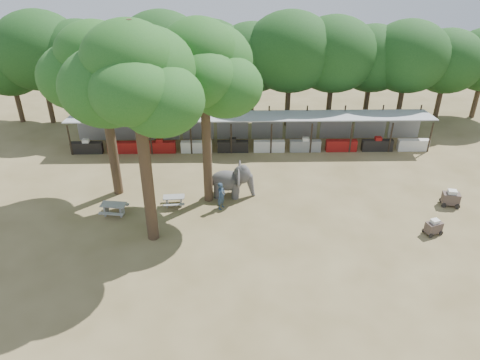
{
  "coord_description": "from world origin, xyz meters",
  "views": [
    {
      "loc": [
        -1.48,
        -19.62,
        16.15
      ],
      "look_at": [
        -1.0,
        5.0,
        2.0
      ],
      "focal_mm": 35.0,
      "sensor_mm": 36.0,
      "label": 1
    }
  ],
  "objects_px": {
    "picnic_table_near": "(114,208)",
    "picnic_table_far": "(174,200)",
    "handler": "(221,196)",
    "cart_back": "(451,198)",
    "yard_tree_center": "(134,79)",
    "yard_tree_back": "(201,69)",
    "yard_tree_left": "(99,70)",
    "cart_front": "(434,227)",
    "elephant": "(232,180)"
  },
  "relations": [
    {
      "from": "handler",
      "to": "picnic_table_far",
      "type": "xyz_separation_m",
      "value": [
        -2.99,
        0.35,
        -0.47
      ]
    },
    {
      "from": "elephant",
      "to": "picnic_table_far",
      "type": "xyz_separation_m",
      "value": [
        -3.67,
        -1.19,
        -0.69
      ]
    },
    {
      "from": "picnic_table_near",
      "to": "cart_back",
      "type": "relative_size",
      "value": 1.35
    },
    {
      "from": "handler",
      "to": "cart_front",
      "type": "relative_size",
      "value": 1.56
    },
    {
      "from": "handler",
      "to": "cart_back",
      "type": "distance_m",
      "value": 14.44
    },
    {
      "from": "yard_tree_center",
      "to": "elephant",
      "type": "xyz_separation_m",
      "value": [
        4.65,
        4.32,
        -8.08
      ]
    },
    {
      "from": "yard_tree_back",
      "to": "cart_front",
      "type": "bearing_deg",
      "value": -17.43
    },
    {
      "from": "yard_tree_left",
      "to": "cart_back",
      "type": "bearing_deg",
      "value": -5.8
    },
    {
      "from": "yard_tree_center",
      "to": "picnic_table_far",
      "type": "bearing_deg",
      "value": 72.64
    },
    {
      "from": "yard_tree_center",
      "to": "picnic_table_near",
      "type": "distance_m",
      "value": 9.35
    },
    {
      "from": "yard_tree_back",
      "to": "handler",
      "type": "distance_m",
      "value": 7.8
    },
    {
      "from": "yard_tree_left",
      "to": "yard_tree_center",
      "type": "xyz_separation_m",
      "value": [
        3.0,
        -5.0,
        1.01
      ]
    },
    {
      "from": "cart_front",
      "to": "handler",
      "type": "bearing_deg",
      "value": 146.63
    },
    {
      "from": "picnic_table_far",
      "to": "handler",
      "type": "bearing_deg",
      "value": -10.85
    },
    {
      "from": "yard_tree_back",
      "to": "elephant",
      "type": "xyz_separation_m",
      "value": [
        1.65,
        0.32,
        -7.42
      ]
    },
    {
      "from": "picnic_table_near",
      "to": "elephant",
      "type": "bearing_deg",
      "value": 23.94
    },
    {
      "from": "cart_front",
      "to": "yard_tree_left",
      "type": "bearing_deg",
      "value": 145.08
    },
    {
      "from": "handler",
      "to": "yard_tree_left",
      "type": "bearing_deg",
      "value": 102.51
    },
    {
      "from": "yard_tree_left",
      "to": "elephant",
      "type": "bearing_deg",
      "value": -5.07
    },
    {
      "from": "yard_tree_left",
      "to": "picnic_table_far",
      "type": "bearing_deg",
      "value": -25.1
    },
    {
      "from": "yard_tree_center",
      "to": "yard_tree_back",
      "type": "distance_m",
      "value": 5.04
    },
    {
      "from": "yard_tree_center",
      "to": "picnic_table_far",
      "type": "xyz_separation_m",
      "value": [
        0.98,
        3.14,
        -8.78
      ]
    },
    {
      "from": "handler",
      "to": "picnic_table_far",
      "type": "relative_size",
      "value": 1.28
    },
    {
      "from": "yard_tree_back",
      "to": "cart_back",
      "type": "xyz_separation_m",
      "value": [
        15.41,
        -1.17,
        -8.0
      ]
    },
    {
      "from": "yard_tree_center",
      "to": "handler",
      "type": "relative_size",
      "value": 6.69
    },
    {
      "from": "handler",
      "to": "picnic_table_far",
      "type": "distance_m",
      "value": 3.05
    },
    {
      "from": "handler",
      "to": "picnic_table_near",
      "type": "distance_m",
      "value": 6.59
    },
    {
      "from": "yard_tree_left",
      "to": "picnic_table_near",
      "type": "bearing_deg",
      "value": -81.51
    },
    {
      "from": "yard_tree_back",
      "to": "picnic_table_far",
      "type": "height_order",
      "value": "yard_tree_back"
    },
    {
      "from": "yard_tree_back",
      "to": "handler",
      "type": "xyz_separation_m",
      "value": [
        0.97,
        -1.22,
        -7.64
      ]
    },
    {
      "from": "picnic_table_near",
      "to": "cart_front",
      "type": "xyz_separation_m",
      "value": [
        18.78,
        -2.33,
        -0.01
      ]
    },
    {
      "from": "yard_tree_left",
      "to": "elephant",
      "type": "distance_m",
      "value": 10.45
    },
    {
      "from": "yard_tree_back",
      "to": "cart_front",
      "type": "xyz_separation_m",
      "value": [
        13.2,
        -4.14,
        -8.06
      ]
    },
    {
      "from": "yard_tree_center",
      "to": "elephant",
      "type": "height_order",
      "value": "yard_tree_center"
    },
    {
      "from": "handler",
      "to": "cart_back",
      "type": "height_order",
      "value": "handler"
    },
    {
      "from": "yard_tree_left",
      "to": "handler",
      "type": "xyz_separation_m",
      "value": [
        6.97,
        -2.22,
        -7.3
      ]
    },
    {
      "from": "yard_tree_left",
      "to": "cart_front",
      "type": "relative_size",
      "value": 9.56
    },
    {
      "from": "yard_tree_center",
      "to": "cart_front",
      "type": "xyz_separation_m",
      "value": [
        16.2,
        -0.14,
        -8.73
      ]
    },
    {
      "from": "yard_tree_left",
      "to": "cart_back",
      "type": "relative_size",
      "value": 8.88
    },
    {
      "from": "yard_tree_left",
      "to": "elephant",
      "type": "xyz_separation_m",
      "value": [
        7.65,
        -0.68,
        -7.08
      ]
    },
    {
      "from": "yard_tree_back",
      "to": "picnic_table_near",
      "type": "bearing_deg",
      "value": -162.0
    },
    {
      "from": "picnic_table_far",
      "to": "yard_tree_center",
      "type": "bearing_deg",
      "value": -111.46
    },
    {
      "from": "picnic_table_near",
      "to": "cart_front",
      "type": "distance_m",
      "value": 18.92
    },
    {
      "from": "elephant",
      "to": "cart_front",
      "type": "bearing_deg",
      "value": -16.42
    },
    {
      "from": "handler",
      "to": "picnic_table_near",
      "type": "xyz_separation_m",
      "value": [
        -6.55,
        -0.59,
        -0.41
      ]
    },
    {
      "from": "yard_tree_center",
      "to": "picnic_table_far",
      "type": "distance_m",
      "value": 9.37
    },
    {
      "from": "picnic_table_near",
      "to": "picnic_table_far",
      "type": "bearing_deg",
      "value": 22.41
    },
    {
      "from": "cart_back",
      "to": "handler",
      "type": "bearing_deg",
      "value": -169.54
    },
    {
      "from": "handler",
      "to": "cart_front",
      "type": "height_order",
      "value": "handler"
    },
    {
      "from": "yard_tree_center",
      "to": "elephant",
      "type": "bearing_deg",
      "value": 42.89
    }
  ]
}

